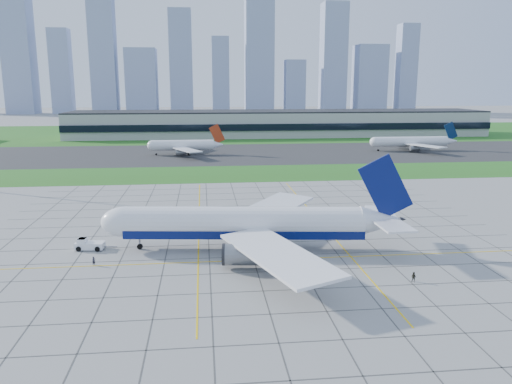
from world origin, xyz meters
TOP-DOWN VIEW (x-y plane):
  - ground at (0.00, 0.00)m, footprint 1400.00×1400.00m
  - grass_median at (0.00, 90.00)m, footprint 700.00×35.00m
  - asphalt_taxiway at (0.00, 145.00)m, footprint 700.00×75.00m
  - grass_far at (0.00, 255.00)m, footprint 700.00×145.00m
  - apron_markings at (0.43, 11.09)m, footprint 120.00×130.00m
  - terminal at (40.00, 229.87)m, footprint 260.00×43.00m
  - city_skyline at (-8.71, 520.00)m, footprint 523.00×32.40m
  - airliner at (-0.82, 4.16)m, footprint 59.18×59.65m
  - pushback_tug at (-31.05, 7.45)m, footprint 8.05×3.31m
  - crew_near at (-28.20, -1.71)m, footprint 0.69×0.66m
  - crew_far at (24.49, -14.98)m, footprint 1.02×1.01m
  - distant_jet_1 at (-17.07, 142.71)m, footprint 33.15×42.66m
  - distant_jet_2 at (92.84, 146.46)m, footprint 42.11×42.66m

SIDE VIEW (x-z plane):
  - ground at x=0.00m, z-range 0.00..0.00m
  - apron_markings at x=0.43m, z-range 0.00..0.03m
  - grass_median at x=0.00m, z-range 0.00..0.04m
  - grass_far at x=0.00m, z-range 0.00..0.04m
  - asphalt_taxiway at x=0.00m, z-range 0.01..0.05m
  - crew_near at x=-28.20m, z-range 0.00..1.60m
  - crew_far at x=24.49m, z-range 0.00..1.66m
  - pushback_tug at x=-31.05m, z-range -0.12..2.09m
  - distant_jet_1 at x=-17.07m, z-range -2.56..11.52m
  - distant_jet_2 at x=92.84m, z-range -2.55..11.52m
  - airliner at x=-0.82m, z-range -4.23..14.43m
  - terminal at x=40.00m, z-range -0.01..15.79m
  - city_skyline at x=-8.71m, z-range -20.91..139.09m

